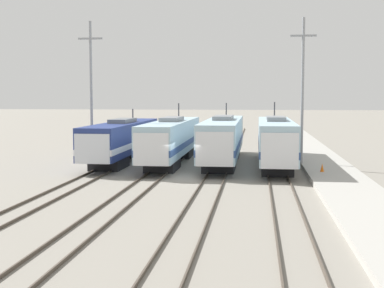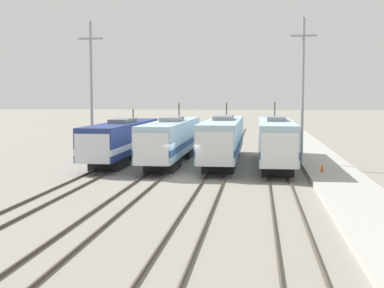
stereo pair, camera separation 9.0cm
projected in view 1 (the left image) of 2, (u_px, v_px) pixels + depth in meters
The scene contains 13 objects.
ground_plane at pixel (184, 178), 39.05m from camera, with size 400.00×400.00×0.00m, color gray.
rail_pair_far_left at pixel (94, 175), 39.86m from camera, with size 1.51×120.00×0.15m.
rail_pair_center_left at pixel (154, 176), 39.32m from camera, with size 1.51×120.00×0.15m.
rail_pair_center_right at pixel (215, 177), 38.77m from camera, with size 1.51×120.00×0.15m.
rail_pair_far_right at pixel (278, 178), 38.22m from camera, with size 1.51×120.00×0.15m.
locomotive_far_left at pixel (122, 140), 47.92m from camera, with size 2.94×18.31×4.71m.
locomotive_center_left at pixel (171, 140), 47.00m from camera, with size 2.84×19.12×5.26m.
locomotive_center_right at pixel (223, 139), 47.10m from camera, with size 2.97×19.89×5.30m.
locomotive_far_right at pixel (276, 141), 44.53m from camera, with size 2.84×17.31×5.41m.
catenary_tower_left at pixel (91, 90), 46.29m from camera, with size 2.13×0.24×12.37m.
catenary_tower_right at pixel (302, 89), 44.12m from camera, with size 2.13×0.24×12.37m.
platform at pixel (338, 178), 37.71m from camera, with size 4.00×120.00×0.37m.
traffic_cone at pixel (322, 168), 39.50m from camera, with size 0.28×0.28×0.61m.
Camera 1 is at (5.25, -38.32, 5.92)m, focal length 50.00 mm.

